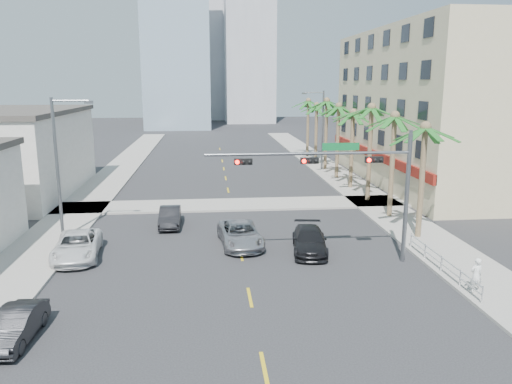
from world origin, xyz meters
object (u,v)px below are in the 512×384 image
Objects in this scene: car_parked_mid at (16,326)px; car_lane_left at (170,217)px; car_parked_far at (77,246)px; car_lane_right at (309,241)px; car_lane_center at (240,234)px; pedestrian at (476,275)px; traffic_signal_mast at (351,174)px.

car_lane_left reaches higher than car_parked_mid.
car_parked_far is at bearing 92.52° from car_parked_mid.
car_lane_right is at bearing -7.13° from car_parked_far.
car_lane_center is (4.63, -4.76, 0.05)m from car_lane_left.
pedestrian reaches higher than car_parked_mid.
car_lane_left is 2.38× the size of pedestrian.
traffic_signal_mast is 8.09m from car_lane_center.
car_parked_far reaches higher than car_lane_center.
car_lane_right is at bearing -37.10° from car_lane_left.
car_lane_center is (-5.72, 3.73, -4.34)m from traffic_signal_mast.
car_lane_left is 0.79× the size of car_lane_center.
car_parked_far is 3.08× the size of pedestrian.
car_parked_far is 7.76m from car_lane_left.
car_parked_mid is at bearing -96.02° from car_parked_far.
traffic_signal_mast reaches higher than car_lane_center.
car_parked_far is at bearing -25.85° from pedestrian.
traffic_signal_mast is 7.90m from pedestrian.
car_parked_far reaches higher than car_lane_right.
pedestrian is at bearing -38.59° from car_lane_right.
traffic_signal_mast is at bearing 27.49° from car_parked_mid.
car_lane_right is (-1.70, 2.17, -4.37)m from traffic_signal_mast.
car_parked_far reaches higher than car_parked_mid.
car_lane_left is 6.64m from car_lane_center.
car_lane_right is at bearing -26.68° from car_lane_center.
car_lane_center is 4.31m from car_lane_right.
car_parked_far is 13.48m from car_lane_right.
car_parked_mid is 0.81× the size of car_lane_right.
pedestrian reaches higher than car_lane_right.
pedestrian is (20.03, -7.16, 0.27)m from car_parked_far.
traffic_signal_mast is 2.15× the size of car_lane_center.
car_lane_left is 20.15m from pedestrian.
car_parked_mid is 0.95× the size of car_lane_left.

